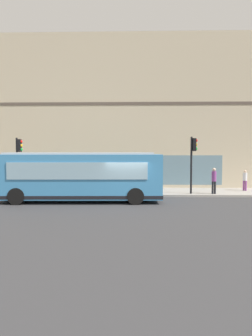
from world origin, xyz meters
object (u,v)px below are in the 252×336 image
(traffic_light_near_corner, at_px, (193,154))
(pedestrian_near_hydrant, at_px, (34,178))
(fire_hydrant, at_px, (145,188))
(newspaper_vending_box, at_px, (159,187))
(city_bus_nearside, at_px, (80,177))
(pedestrian_walking_along_curb, at_px, (96,180))
(traffic_light_down_block, at_px, (19,155))
(pedestrian_by_light_pole, at_px, (245,179))
(pedestrian_near_building_entrance, at_px, (214,179))

(traffic_light_near_corner, height_order, pedestrian_near_hydrant, traffic_light_near_corner)
(fire_hydrant, xyz_separation_m, newspaper_vending_box, (-0.14, -0.99, 0.09))
(traffic_light_near_corner, bearing_deg, city_bus_nearside, 109.19)
(pedestrian_walking_along_curb, relative_size, pedestrian_near_hydrant, 0.90)
(pedestrian_walking_along_curb, relative_size, newspaper_vending_box, 1.82)
(pedestrian_walking_along_curb, height_order, pedestrian_near_hydrant, pedestrian_near_hydrant)
(traffic_light_down_block, distance_m, pedestrian_near_hydrant, 2.01)
(city_bus_nearside, xyz_separation_m, pedestrian_by_light_pole, (4.38, -11.78, -0.51))
(traffic_light_down_block, relative_size, pedestrian_near_building_entrance, 2.16)
(traffic_light_near_corner, bearing_deg, pedestrian_walking_along_curb, 88.56)
(city_bus_nearside, height_order, traffic_light_near_corner, traffic_light_near_corner)
(city_bus_nearside, height_order, pedestrian_near_hydrant, city_bus_nearside)
(pedestrian_near_building_entrance, bearing_deg, pedestrian_near_hydrant, 87.01)
(traffic_light_near_corner, bearing_deg, traffic_light_down_block, 90.13)
(fire_hydrant, xyz_separation_m, pedestrian_walking_along_curb, (-0.21, 3.48, 0.58))
(traffic_light_down_block, distance_m, fire_hydrant, 9.29)
(fire_hydrant, bearing_deg, pedestrian_by_light_pole, -79.70)
(pedestrian_near_hydrant, bearing_deg, pedestrian_by_light_pole, -85.70)
(pedestrian_near_hydrant, bearing_deg, newspaper_vending_box, -92.19)
(newspaper_vending_box, bearing_deg, traffic_light_down_block, 91.55)
(traffic_light_near_corner, distance_m, fire_hydrant, 4.17)
(pedestrian_walking_along_curb, xyz_separation_m, newspaper_vending_box, (0.07, -4.47, -0.49))
(city_bus_nearside, relative_size, traffic_light_down_block, 2.57)
(traffic_light_near_corner, bearing_deg, pedestrian_near_building_entrance, -93.32)
(pedestrian_near_building_entrance, bearing_deg, pedestrian_walking_along_curb, 88.23)
(city_bus_nearside, distance_m, pedestrian_near_hydrant, 5.10)
(traffic_light_near_corner, xyz_separation_m, fire_hydrant, (0.38, 3.37, -2.42))
(pedestrian_near_hydrant, relative_size, newspaper_vending_box, 2.02)
(pedestrian_walking_along_curb, bearing_deg, pedestrian_by_light_pole, -81.82)
(pedestrian_by_light_pole, bearing_deg, traffic_light_down_block, 96.18)
(traffic_light_near_corner, height_order, pedestrian_near_building_entrance, traffic_light_near_corner)
(pedestrian_by_light_pole, distance_m, pedestrian_near_building_entrance, 3.38)
(pedestrian_by_light_pole, bearing_deg, pedestrian_near_building_entrance, 123.35)
(pedestrian_walking_along_curb, height_order, newspaper_vending_box, pedestrian_walking_along_curb)
(pedestrian_by_light_pole, bearing_deg, newspaper_vending_box, 102.95)
(pedestrian_near_building_entrance, bearing_deg, fire_hydrant, 84.46)
(traffic_light_near_corner, xyz_separation_m, pedestrian_near_hydrant, (0.59, 11.46, -1.73))
(pedestrian_near_building_entrance, bearing_deg, newspaper_vending_box, 85.13)
(city_bus_nearside, height_order, newspaper_vending_box, city_bus_nearside)
(city_bus_nearside, relative_size, traffic_light_near_corner, 2.53)
(city_bus_nearside, relative_size, pedestrian_by_light_pole, 6.44)
(traffic_light_down_block, distance_m, pedestrian_by_light_pole, 16.82)
(fire_hydrant, bearing_deg, traffic_light_down_block, 92.62)
(traffic_light_down_block, xyz_separation_m, pedestrian_near_hydrant, (0.62, -0.88, -1.69))
(city_bus_nearside, relative_size, newspaper_vending_box, 11.24)
(fire_hydrant, bearing_deg, pedestrian_near_building_entrance, -95.54)
(traffic_light_near_corner, distance_m, pedestrian_near_building_entrance, 2.26)
(traffic_light_near_corner, relative_size, traffic_light_down_block, 1.01)
(city_bus_nearside, xyz_separation_m, traffic_light_down_block, (2.58, 4.84, 1.34))
(pedestrian_near_hydrant, height_order, pedestrian_by_light_pole, pedestrian_near_hydrant)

